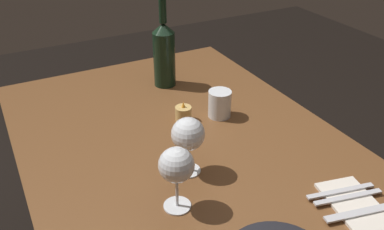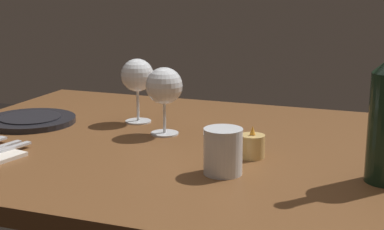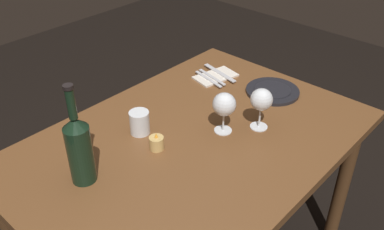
{
  "view_description": "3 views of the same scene",
  "coord_description": "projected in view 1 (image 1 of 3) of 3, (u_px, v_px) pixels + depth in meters",
  "views": [
    {
      "loc": [
        0.91,
        -0.46,
        1.43
      ],
      "look_at": [
        -0.01,
        0.02,
        0.83
      ],
      "focal_mm": 39.69,
      "sensor_mm": 36.0,
      "label": 1
    },
    {
      "loc": [
        -0.4,
        1.16,
        1.1
      ],
      "look_at": [
        0.04,
        -0.06,
        0.79
      ],
      "focal_mm": 53.88,
      "sensor_mm": 36.0,
      "label": 2
    },
    {
      "loc": [
        -0.92,
        -0.83,
        1.66
      ],
      "look_at": [
        0.0,
        0.01,
        0.84
      ],
      "focal_mm": 39.82,
      "sensor_mm": 36.0,
      "label": 3
    }
  ],
  "objects": [
    {
      "name": "dining_table",
      "position": [
        187.0,
        170.0,
        1.27
      ],
      "size": [
        1.3,
        0.9,
        0.74
      ],
      "color": "brown",
      "rests_on": "ground"
    },
    {
      "name": "fork_outer",
      "position": [
        340.0,
        191.0,
        1.04
      ],
      "size": [
        0.05,
        0.18,
        0.0
      ],
      "color": "silver",
      "rests_on": "folded_napkin"
    },
    {
      "name": "table_knife",
      "position": [
        366.0,
        211.0,
        0.98
      ],
      "size": [
        0.06,
        0.21,
        0.0
      ],
      "color": "silver",
      "rests_on": "folded_napkin"
    },
    {
      "name": "fork_inner",
      "position": [
        348.0,
        197.0,
        1.02
      ],
      "size": [
        0.05,
        0.18,
        0.0
      ],
      "color": "silver",
      "rests_on": "folded_napkin"
    },
    {
      "name": "folded_napkin",
      "position": [
        355.0,
        206.0,
        1.0
      ],
      "size": [
        0.21,
        0.15,
        0.01
      ],
      "color": "silver",
      "rests_on": "dining_table"
    },
    {
      "name": "wine_glass_left",
      "position": [
        176.0,
        167.0,
        0.95
      ],
      "size": [
        0.08,
        0.08,
        0.16
      ],
      "color": "white",
      "rests_on": "dining_table"
    },
    {
      "name": "water_tumbler",
      "position": [
        220.0,
        105.0,
        1.35
      ],
      "size": [
        0.07,
        0.07,
        0.09
      ],
      "color": "white",
      "rests_on": "dining_table"
    },
    {
      "name": "wine_bottle",
      "position": [
        164.0,
        52.0,
        1.51
      ],
      "size": [
        0.08,
        0.08,
        0.34
      ],
      "color": "black",
      "rests_on": "dining_table"
    },
    {
      "name": "votive_candle",
      "position": [
        183.0,
        114.0,
        1.34
      ],
      "size": [
        0.05,
        0.05,
        0.07
      ],
      "color": "#DBB266",
      "rests_on": "dining_table"
    },
    {
      "name": "wine_glass_right",
      "position": [
        188.0,
        135.0,
        1.07
      ],
      "size": [
        0.09,
        0.09,
        0.16
      ],
      "color": "white",
      "rests_on": "dining_table"
    }
  ]
}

